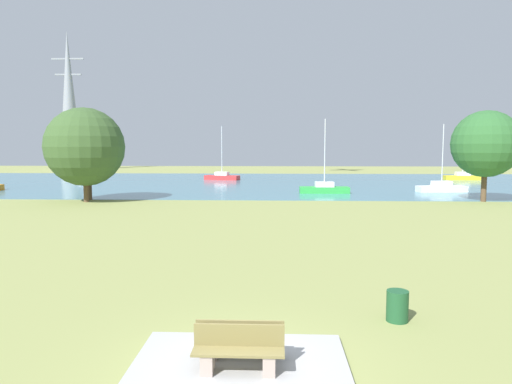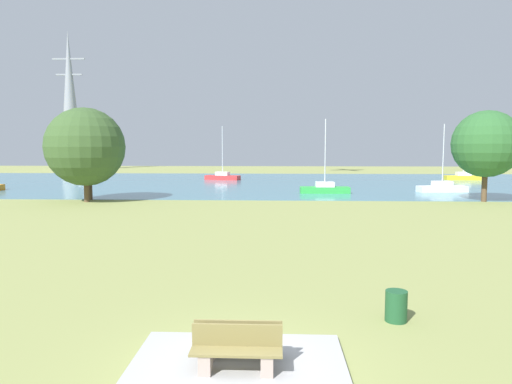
# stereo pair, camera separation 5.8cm
# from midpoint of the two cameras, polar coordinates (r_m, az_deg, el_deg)

# --- Properties ---
(ground_plane) EXTENTS (160.00, 160.00, 0.00)m
(ground_plane) POSITION_cam_midpoint_polar(r_m,az_deg,el_deg) (31.31, 1.15, -2.73)
(ground_plane) COLOR #8C9351
(concrete_pad) EXTENTS (4.40, 3.20, 0.10)m
(concrete_pad) POSITION_cam_midpoint_polar(r_m,az_deg,el_deg) (10.04, -2.08, -20.67)
(concrete_pad) COLOR #A6A6A6
(concrete_pad) RESTS_ON ground
(bench_facing_water) EXTENTS (1.80, 0.48, 0.89)m
(bench_facing_water) POSITION_cam_midpoint_polar(r_m,az_deg,el_deg) (10.10, -1.96, -17.87)
(bench_facing_water) COLOR #A9968A
(bench_facing_water) RESTS_ON concrete_pad
(bench_facing_inland) EXTENTS (1.80, 0.48, 0.89)m
(bench_facing_inland) POSITION_cam_midpoint_polar(r_m,az_deg,el_deg) (9.61, -2.22, -19.14)
(bench_facing_inland) COLOR #A9968A
(bench_facing_inland) RESTS_ON concrete_pad
(litter_bin) EXTENTS (0.56, 0.56, 0.80)m
(litter_bin) POSITION_cam_midpoint_polar(r_m,az_deg,el_deg) (12.86, 16.93, -13.23)
(litter_bin) COLOR #1E512D
(litter_bin) RESTS_ON ground
(water_surface) EXTENTS (140.00, 40.00, 0.02)m
(water_surface) POSITION_cam_midpoint_polar(r_m,az_deg,el_deg) (59.15, 1.80, 1.16)
(water_surface) COLOR teal
(water_surface) RESTS_ON ground
(sailboat_red) EXTENTS (5.03, 2.78, 7.34)m
(sailboat_red) POSITION_cam_midpoint_polar(r_m,az_deg,el_deg) (64.28, -4.09, 1.91)
(sailboat_red) COLOR red
(sailboat_red) RESTS_ON water_surface
(sailboat_yellow) EXTENTS (4.84, 1.62, 5.33)m
(sailboat_yellow) POSITION_cam_midpoint_polar(r_m,az_deg,el_deg) (69.93, 24.08, 1.71)
(sailboat_yellow) COLOR yellow
(sailboat_yellow) RESTS_ON water_surface
(sailboat_gray) EXTENTS (4.92, 1.96, 6.22)m
(sailboat_gray) POSITION_cam_midpoint_polar(r_m,az_deg,el_deg) (71.76, -20.21, 1.94)
(sailboat_gray) COLOR gray
(sailboat_gray) RESTS_ON water_surface
(sailboat_white) EXTENTS (4.94, 2.02, 6.76)m
(sailboat_white) POSITION_cam_midpoint_polar(r_m,az_deg,el_deg) (50.15, 21.88, 0.50)
(sailboat_white) COLOR white
(sailboat_white) RESTS_ON water_surface
(sailboat_green) EXTENTS (4.83, 1.59, 7.21)m
(sailboat_green) POSITION_cam_midpoint_polar(r_m,az_deg,el_deg) (45.98, 8.46, 0.43)
(sailboat_green) COLOR green
(sailboat_green) RESTS_ON water_surface
(tree_east_far) EXTENTS (4.66, 4.66, 6.63)m
(tree_east_far) POSITION_cam_midpoint_polar(r_m,az_deg,el_deg) (42.09, -19.83, 4.91)
(tree_east_far) COLOR brown
(tree_east_far) RESTS_ON ground
(tree_west_far) EXTENTS (6.38, 6.38, 7.71)m
(tree_west_far) POSITION_cam_midpoint_polar(r_m,az_deg,el_deg) (40.49, -20.17, 5.21)
(tree_west_far) COLOR brown
(tree_west_far) RESTS_ON ground
(tree_east_near) EXTENTS (5.48, 5.48, 7.50)m
(tree_east_near) POSITION_cam_midpoint_polar(r_m,az_deg,el_deg) (42.66, 26.43, 5.29)
(tree_east_near) COLOR brown
(tree_east_near) RESTS_ON ground
(electricity_pylon) EXTENTS (6.40, 4.40, 27.11)m
(electricity_pylon) POSITION_cam_midpoint_polar(r_m,az_deg,el_deg) (100.20, -21.82, 10.31)
(electricity_pylon) COLOR gray
(electricity_pylon) RESTS_ON ground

